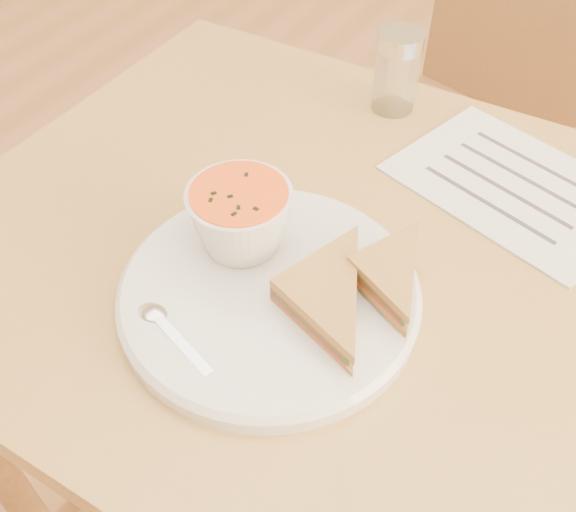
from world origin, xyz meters
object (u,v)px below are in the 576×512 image
Objects in this scene: dining_table at (362,438)px; condiment_shaker at (396,72)px; chair_far at (452,148)px; plate at (269,294)px; soup_bowl at (241,221)px.

dining_table is 0.52m from condiment_shaker.
condiment_shaker is at bearing 102.27° from chair_far.
plate is at bearing -131.00° from dining_table.
soup_bowl is (-0.05, 0.04, 0.04)m from plate.
soup_bowl is at bearing -93.56° from condiment_shaker.
chair_far is at bearing 90.97° from plate.
chair_far is at bearing 86.31° from soup_bowl.
chair_far is 0.46m from condiment_shaker.
plate reaches higher than dining_table.
chair_far is (-0.10, 0.60, 0.10)m from dining_table.
soup_bowl is at bearing 102.40° from chair_far.
condiment_shaker reaches higher than soup_bowl.
chair_far is 0.74m from soup_bowl.
condiment_shaker reaches higher than plate.
condiment_shaker is at bearing 86.44° from soup_bowl.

